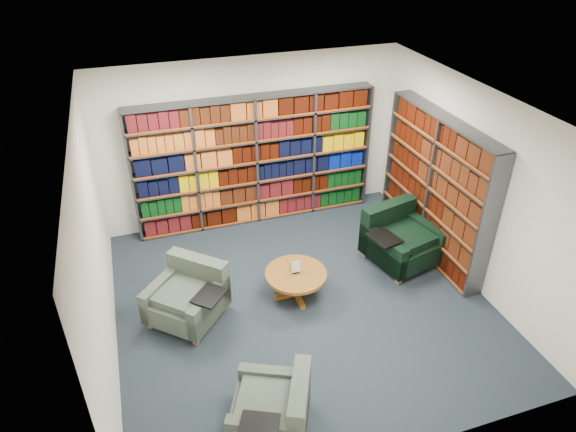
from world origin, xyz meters
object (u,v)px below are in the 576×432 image
object	(u,v)px
chair_teal_left	(190,296)
chair_green_right	(398,240)
coffee_table	(296,277)
chair_teal_front	(277,410)

from	to	relation	value
chair_teal_left	chair_green_right	bearing A→B (deg)	4.83
coffee_table	chair_green_right	bearing A→B (deg)	11.10
chair_teal_left	coffee_table	size ratio (longest dim) A/B	1.41
chair_teal_front	coffee_table	world-z (taller)	chair_teal_front
chair_teal_left	chair_green_right	size ratio (longest dim) A/B	0.99
chair_teal_front	coffee_table	distance (m)	2.16
chair_teal_front	chair_teal_left	bearing A→B (deg)	105.92
coffee_table	chair_teal_front	bearing A→B (deg)	-114.08
chair_teal_left	chair_teal_front	size ratio (longest dim) A/B	1.15
chair_teal_front	coffee_table	xyz separation A→B (m)	(0.88, 1.97, 0.04)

